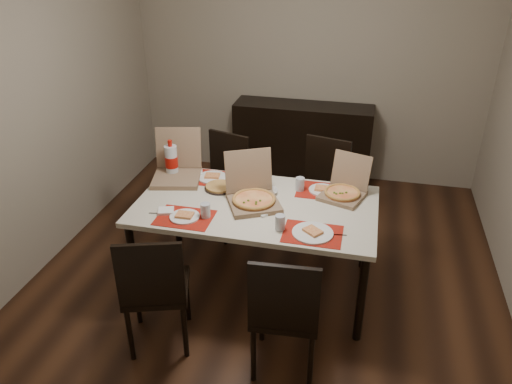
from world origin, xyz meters
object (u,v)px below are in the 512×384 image
Objects in this scene: chair_near_left at (155,287)px; chair_far_right at (322,185)px; dining_table at (256,211)px; pizza_box_center at (253,196)px; chair_near_right at (285,310)px; sideboard at (302,144)px; soda_bottle at (171,161)px; dip_bowl at (269,191)px; chair_far_left at (223,179)px.

chair_far_right is (0.89, 1.71, 0.00)m from chair_near_left.
dining_table is 0.97m from chair_near_left.
pizza_box_center is (0.46, 0.83, 0.30)m from chair_near_left.
chair_near_left is 1.00× the size of chair_far_right.
chair_near_left is 1.00× the size of chair_near_right.
chair_near_right is at bearing -65.65° from dining_table.
sideboard is 1.92m from soda_bottle.
chair_near_right is 1.73m from chair_far_right.
chair_near_right is at bearing -1.26° from chair_near_left.
chair_far_left is at bearing 132.77° from dip_bowl.
soda_bottle is (-1.18, 1.16, 0.37)m from chair_near_right.
chair_near_right is at bearing -64.37° from pizza_box_center.
sideboard is at bearing 96.45° from chair_near_right.
sideboard is 1.14m from chair_far_right.
chair_far_right is (0.91, 0.09, 0.00)m from chair_far_left.
chair_far_left is (-0.51, 0.80, -0.17)m from dining_table.
dip_bowl is 0.43× the size of soda_bottle.
chair_near_right is 1.87m from chair_far_left.
soda_bottle is (-1.20, -0.57, 0.37)m from chair_far_right.
pizza_box_center reaches higher than chair_far_left.
soda_bottle is at bearing -154.51° from chair_far_right.
soda_bottle is (-0.79, 0.31, 0.20)m from dining_table.
chair_near_right is 2.94× the size of soda_bottle.
pizza_box_center reaches higher than dining_table.
dining_table is 0.87m from soda_bottle.
chair_far_left is 2.94× the size of soda_bottle.
sideboard is 2.00m from pizza_box_center.
chair_near_right is 0.99m from pizza_box_center.
chair_near_left is (-0.55, -2.79, 0.06)m from sideboard.
chair_far_left is 0.87m from dip_bowl.
dining_table is 0.13m from pizza_box_center.
chair_near_left is 6.86× the size of dip_bowl.
chair_far_left is 1.78× the size of pizza_box_center.
chair_near_right is 1.11m from dip_bowl.
chair_far_left is 0.92m from chair_far_right.
chair_far_right is at bearing 63.71° from pizza_box_center.
chair_far_left is at bearing 59.49° from soda_bottle.
dip_bowl reaches higher than dining_table.
chair_near_left reaches higher than dining_table.
chair_near_right is 1.69m from soda_bottle.
sideboard is 11.06× the size of dip_bowl.
chair_near_left reaches higher than dip_bowl.
dining_table is 3.45× the size of pizza_box_center.
sideboard is 1.61× the size of chair_near_left.
chair_near_left is at bearing -117.60° from chair_far_right.
pizza_box_center is 3.84× the size of dip_bowl.
chair_far_left is 1.00× the size of chair_far_right.
sideboard is 0.83× the size of dining_table.
chair_far_right is (0.34, -1.08, 0.06)m from sideboard.
chair_far_left and chair_far_right have the same top height.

